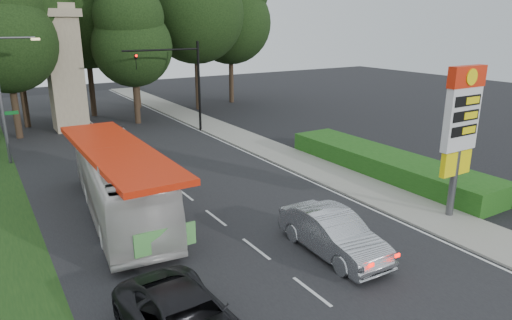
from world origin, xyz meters
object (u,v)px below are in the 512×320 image
streetlight_signs (3,93)px  sedan_silver (333,233)px  traffic_signal_mast (183,74)px  transit_bus (120,182)px  monument (65,68)px  gas_station_pylon (461,122)px

streetlight_signs → sedan_silver: streetlight_signs is taller
traffic_signal_mast → transit_bus: (-9.18, -13.84, -3.06)m
monument → sedan_silver: size_ratio=1.98×
traffic_signal_mast → transit_bus: 16.89m
streetlight_signs → gas_station_pylon: bearing=-51.0°
gas_station_pylon → sedan_silver: (-6.85, 0.20, -3.61)m
streetlight_signs → sedan_silver: size_ratio=1.57×
traffic_signal_mast → sedan_silver: traffic_signal_mast is taller
gas_station_pylon → traffic_signal_mast: 22.29m
gas_station_pylon → traffic_signal_mast: (-3.52, 22.00, 0.22)m
streetlight_signs → transit_bus: 12.67m
gas_station_pylon → streetlight_signs: streetlight_signs is taller
gas_station_pylon → streetlight_signs: bearing=129.0°
traffic_signal_mast → streetlight_signs: bearing=-171.1°
sedan_silver → transit_bus: bearing=128.1°
gas_station_pylon → streetlight_signs: size_ratio=0.86×
monument → traffic_signal_mast: bearing=-38.0°
gas_station_pylon → streetlight_signs: 25.74m
gas_station_pylon → transit_bus: gas_station_pylon is taller
monument → sedan_silver: 28.47m
traffic_signal_mast → streetlight_signs: 12.83m
monument → transit_bus: monument is taller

